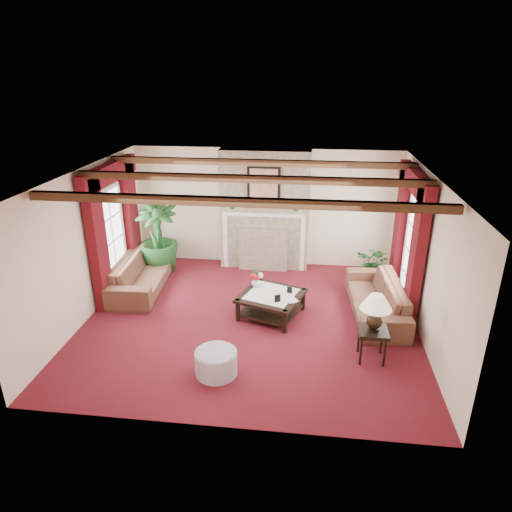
# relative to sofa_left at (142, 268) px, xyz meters

# --- Properties ---
(floor) EXTENTS (6.00, 6.00, 0.00)m
(floor) POSITION_rel_sofa_left_xyz_m (2.42, -1.09, -0.45)
(floor) COLOR #3F0B12
(floor) RESTS_ON ground
(ceiling) EXTENTS (6.00, 6.00, 0.00)m
(ceiling) POSITION_rel_sofa_left_xyz_m (2.42, -1.09, 2.25)
(ceiling) COLOR white
(ceiling) RESTS_ON floor
(back_wall) EXTENTS (6.00, 0.02, 2.70)m
(back_wall) POSITION_rel_sofa_left_xyz_m (2.42, 1.66, 0.90)
(back_wall) COLOR beige
(back_wall) RESTS_ON ground
(left_wall) EXTENTS (0.02, 5.50, 2.70)m
(left_wall) POSITION_rel_sofa_left_xyz_m (-0.58, -1.09, 0.90)
(left_wall) COLOR beige
(left_wall) RESTS_ON ground
(right_wall) EXTENTS (0.02, 5.50, 2.70)m
(right_wall) POSITION_rel_sofa_left_xyz_m (5.42, -1.09, 0.90)
(right_wall) COLOR beige
(right_wall) RESTS_ON ground
(ceiling_beams) EXTENTS (6.00, 3.00, 0.12)m
(ceiling_beams) POSITION_rel_sofa_left_xyz_m (2.42, -1.09, 2.19)
(ceiling_beams) COLOR #331D10
(ceiling_beams) RESTS_ON ceiling
(fireplace) EXTENTS (2.00, 0.52, 2.70)m
(fireplace) POSITION_rel_sofa_left_xyz_m (2.42, 1.46, 2.25)
(fireplace) COLOR tan
(fireplace) RESTS_ON ground
(french_door_left) EXTENTS (0.10, 1.10, 2.16)m
(french_door_left) POSITION_rel_sofa_left_xyz_m (-0.55, -0.09, 1.68)
(french_door_left) COLOR white
(french_door_left) RESTS_ON ground
(french_door_right) EXTENTS (0.10, 1.10, 2.16)m
(french_door_right) POSITION_rel_sofa_left_xyz_m (5.39, -0.09, 1.68)
(french_door_right) COLOR white
(french_door_right) RESTS_ON ground
(curtains_left) EXTENTS (0.20, 2.40, 2.55)m
(curtains_left) POSITION_rel_sofa_left_xyz_m (-0.44, -0.09, 2.10)
(curtains_left) COLOR #470911
(curtains_left) RESTS_ON ground
(curtains_right) EXTENTS (0.20, 2.40, 2.55)m
(curtains_right) POSITION_rel_sofa_left_xyz_m (5.28, -0.09, 2.10)
(curtains_right) COLOR #470911
(curtains_right) RESTS_ON ground
(sofa_left) EXTENTS (2.37, 0.97, 0.89)m
(sofa_left) POSITION_rel_sofa_left_xyz_m (0.00, 0.00, 0.00)
(sofa_left) COLOR black
(sofa_left) RESTS_ON ground
(sofa_right) EXTENTS (2.31, 0.90, 0.88)m
(sofa_right) POSITION_rel_sofa_left_xyz_m (4.74, -0.57, -0.01)
(sofa_right) COLOR black
(sofa_right) RESTS_ON ground
(potted_palm) EXTENTS (1.19, 1.79, 0.92)m
(potted_palm) POSITION_rel_sofa_left_xyz_m (0.08, 0.87, 0.01)
(potted_palm) COLOR black
(potted_palm) RESTS_ON ground
(small_plant) EXTENTS (1.51, 1.52, 0.65)m
(small_plant) POSITION_rel_sofa_left_xyz_m (4.89, 0.85, -0.12)
(small_plant) COLOR black
(small_plant) RESTS_ON ground
(coffee_table) EXTENTS (1.35, 1.35, 0.43)m
(coffee_table) POSITION_rel_sofa_left_xyz_m (2.79, -0.86, -0.23)
(coffee_table) COLOR black
(coffee_table) RESTS_ON ground
(side_table) EXTENTS (0.56, 0.56, 0.53)m
(side_table) POSITION_rel_sofa_left_xyz_m (4.50, -2.07, -0.18)
(side_table) COLOR black
(side_table) RESTS_ON ground
(ottoman) EXTENTS (0.64, 0.64, 0.37)m
(ottoman) POSITION_rel_sofa_left_xyz_m (2.13, -2.73, -0.26)
(ottoman) COLOR #B0A7BD
(ottoman) RESTS_ON ground
(table_lamp) EXTENTS (0.49, 0.49, 0.62)m
(table_lamp) POSITION_rel_sofa_left_xyz_m (4.50, -2.07, 0.40)
(table_lamp) COLOR black
(table_lamp) RESTS_ON side_table
(flower_vase) EXTENTS (0.25, 0.26, 0.19)m
(flower_vase) POSITION_rel_sofa_left_xyz_m (2.49, -0.57, 0.08)
(flower_vase) COLOR silver
(flower_vase) RESTS_ON coffee_table
(book) EXTENTS (0.21, 0.20, 0.26)m
(book) POSITION_rel_sofa_left_xyz_m (3.08, -1.11, 0.12)
(book) COLOR black
(book) RESTS_ON coffee_table
(photo_frame_a) EXTENTS (0.11, 0.06, 0.15)m
(photo_frame_a) POSITION_rel_sofa_left_xyz_m (2.93, -1.16, 0.06)
(photo_frame_a) COLOR black
(photo_frame_a) RESTS_ON coffee_table
(photo_frame_b) EXTENTS (0.10, 0.05, 0.13)m
(photo_frame_b) POSITION_rel_sofa_left_xyz_m (3.13, -0.78, 0.05)
(photo_frame_b) COLOR black
(photo_frame_b) RESTS_ON coffee_table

